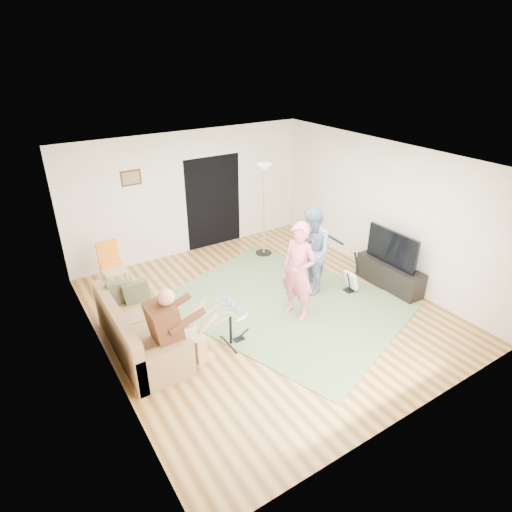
# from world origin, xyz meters

# --- Properties ---
(floor) EXTENTS (6.00, 6.00, 0.00)m
(floor) POSITION_xyz_m (0.00, 0.00, 0.00)
(floor) COLOR brown
(floor) RESTS_ON ground
(walls) EXTENTS (5.50, 6.00, 2.70)m
(walls) POSITION_xyz_m (0.00, 0.00, 1.35)
(walls) COLOR silver
(walls) RESTS_ON floor
(ceiling) EXTENTS (6.00, 6.00, 0.00)m
(ceiling) POSITION_xyz_m (0.00, 0.00, 2.70)
(ceiling) COLOR white
(ceiling) RESTS_ON walls
(window_blinds) EXTENTS (0.00, 2.05, 2.05)m
(window_blinds) POSITION_xyz_m (-2.74, 0.20, 1.55)
(window_blinds) COLOR brown
(window_blinds) RESTS_ON walls
(doorway) EXTENTS (2.10, 0.00, 2.10)m
(doorway) POSITION_xyz_m (0.55, 2.99, 1.05)
(doorway) COLOR black
(doorway) RESTS_ON walls
(picture_frame) EXTENTS (0.42, 0.03, 0.32)m
(picture_frame) POSITION_xyz_m (-1.25, 2.99, 1.90)
(picture_frame) COLOR #3F2314
(picture_frame) RESTS_ON walls
(area_rug) EXTENTS (4.25, 4.75, 0.02)m
(area_rug) POSITION_xyz_m (0.41, -0.03, 0.01)
(area_rug) COLOR #556F43
(area_rug) RESTS_ON floor
(sofa) EXTENTS (0.85, 2.06, 0.84)m
(sofa) POSITION_xyz_m (-2.29, 0.15, 0.28)
(sofa) COLOR #95734A
(sofa) RESTS_ON floor
(drummer) EXTENTS (0.86, 0.48, 1.32)m
(drummer) POSITION_xyz_m (-1.88, -0.50, 0.51)
(drummer) COLOR #572F18
(drummer) RESTS_ON sofa
(drum_kit) EXTENTS (0.39, 0.70, 0.72)m
(drum_kit) POSITION_xyz_m (-1.00, -0.50, 0.32)
(drum_kit) COLOR black
(drum_kit) RESTS_ON floor
(singer) EXTENTS (0.59, 0.73, 1.73)m
(singer) POSITION_xyz_m (0.37, -0.41, 0.87)
(singer) COLOR #DC5F77
(singer) RESTS_ON floor
(microphone) EXTENTS (0.06, 0.06, 0.24)m
(microphone) POSITION_xyz_m (0.57, -0.41, 1.29)
(microphone) COLOR black
(microphone) RESTS_ON singer
(guitarist) EXTENTS (0.83, 0.95, 1.67)m
(guitarist) POSITION_xyz_m (1.07, 0.11, 0.84)
(guitarist) COLOR slate
(guitarist) RESTS_ON floor
(guitar_held) EXTENTS (0.17, 0.61, 0.26)m
(guitar_held) POSITION_xyz_m (1.27, 0.11, 1.14)
(guitar_held) COLOR white
(guitar_held) RESTS_ON guitarist
(guitar_spare) EXTENTS (0.30, 0.27, 0.83)m
(guitar_spare) POSITION_xyz_m (1.74, -0.33, 0.24)
(guitar_spare) COLOR black
(guitar_spare) RESTS_ON floor
(torchiere_lamp) EXTENTS (0.37, 0.37, 2.06)m
(torchiere_lamp) POSITION_xyz_m (1.24, 1.94, 1.41)
(torchiere_lamp) COLOR black
(torchiere_lamp) RESTS_ON floor
(dining_chair) EXTENTS (0.45, 0.47, 0.98)m
(dining_chair) POSITION_xyz_m (-2.06, 2.15, 0.35)
(dining_chair) COLOR tan
(dining_chair) RESTS_ON floor
(tv_cabinet) EXTENTS (0.40, 1.40, 0.50)m
(tv_cabinet) POSITION_xyz_m (2.50, -0.59, 0.25)
(tv_cabinet) COLOR black
(tv_cabinet) RESTS_ON floor
(television) EXTENTS (0.06, 1.14, 0.66)m
(television) POSITION_xyz_m (2.45, -0.59, 0.85)
(television) COLOR black
(television) RESTS_ON tv_cabinet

